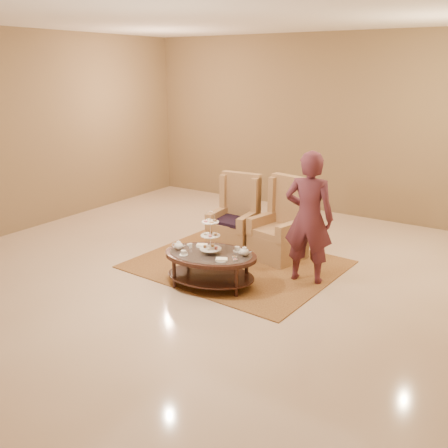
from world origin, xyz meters
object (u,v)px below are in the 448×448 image
Objects in this scene: tea_table at (211,259)px; armchair_right at (282,232)px; armchair_left at (236,224)px; person at (309,218)px.

armchair_right is at bearing 63.77° from tea_table.
armchair_left is 0.67× the size of person.
tea_table is 0.79× the size of person.
person is at bearing -25.74° from armchair_left.
tea_table is 1.51m from armchair_right.
person reaches higher than armchair_right.
person reaches higher than tea_table.
person is (1.52, -0.58, 0.50)m from armchair_left.
armchair_left is at bearing 95.21° from tea_table.
tea_table is 1.17× the size of armchair_left.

